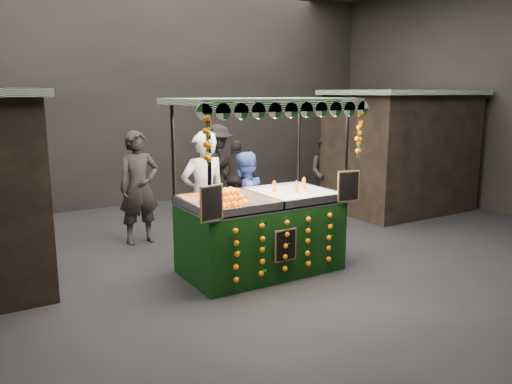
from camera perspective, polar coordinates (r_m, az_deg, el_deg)
ground at (r=7.81m, az=1.11°, el=-7.86°), size 12.00×12.00×0.00m
market_hall at (r=7.43m, az=1.21°, el=17.63°), size 12.10×10.10×5.05m
neighbour_stall_right at (r=11.45m, az=15.96°, el=4.55°), size 3.00×2.20×2.60m
juice_stall at (r=7.19m, az=0.73°, el=-3.16°), size 2.55×1.50×2.47m
vendor_grey at (r=7.70m, az=-5.95°, el=-0.50°), size 0.74×0.49×1.99m
vendor_blue at (r=8.06m, az=-1.34°, el=-1.22°), size 0.94×0.82×1.64m
shopper_0 at (r=8.78m, az=-13.11°, el=0.49°), size 0.72×0.48×1.92m
shopper_1 at (r=11.38m, az=7.88°, el=2.19°), size 0.97×0.95×1.57m
shopper_2 at (r=10.65m, az=-2.16°, el=1.67°), size 0.95×0.90×1.57m
shopper_3 at (r=10.77m, az=-4.39°, el=2.63°), size 1.34×1.39×1.90m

